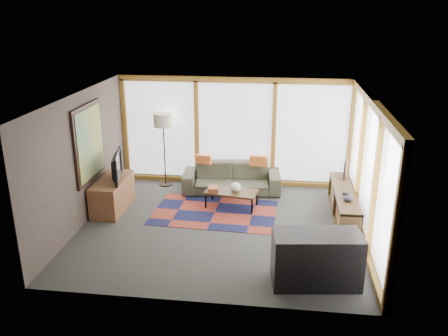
# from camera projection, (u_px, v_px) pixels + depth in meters

# --- Properties ---
(ground) EXTENTS (5.50, 5.50, 0.00)m
(ground) POSITION_uv_depth(u_px,v_px,m) (221.00, 227.00, 9.37)
(ground) COLOR #30302E
(ground) RESTS_ON ground
(room_envelope) EXTENTS (5.52, 5.02, 2.62)m
(room_envelope) POSITION_uv_depth(u_px,v_px,m) (250.00, 145.00, 9.33)
(room_envelope) COLOR #3D332E
(room_envelope) RESTS_ON ground
(rug) EXTENTS (2.64, 1.76, 0.01)m
(rug) POSITION_uv_depth(u_px,v_px,m) (215.00, 212.00, 10.01)
(rug) COLOR maroon
(rug) RESTS_ON ground
(sofa) EXTENTS (2.32, 1.07, 0.66)m
(sofa) POSITION_uv_depth(u_px,v_px,m) (232.00, 178.00, 11.06)
(sofa) COLOR #3A3E2E
(sofa) RESTS_ON ground
(pillow_left) EXTENTS (0.39, 0.17, 0.20)m
(pillow_left) POSITION_uv_depth(u_px,v_px,m) (203.00, 159.00, 10.99)
(pillow_left) COLOR orange
(pillow_left) RESTS_ON sofa
(pillow_right) EXTENTS (0.42, 0.16, 0.23)m
(pillow_right) POSITION_uv_depth(u_px,v_px,m) (259.00, 161.00, 10.85)
(pillow_right) COLOR orange
(pillow_right) RESTS_ON sofa
(floor_lamp) EXTENTS (0.45, 0.45, 1.78)m
(floor_lamp) POSITION_uv_depth(u_px,v_px,m) (164.00, 150.00, 11.24)
(floor_lamp) COLOR black
(floor_lamp) RESTS_ON ground
(coffee_table) EXTENTS (1.17, 0.72, 0.37)m
(coffee_table) POSITION_uv_depth(u_px,v_px,m) (231.00, 199.00, 10.25)
(coffee_table) COLOR #372515
(coffee_table) RESTS_ON ground
(book_stack) EXTENTS (0.25, 0.30, 0.09)m
(book_stack) POSITION_uv_depth(u_px,v_px,m) (213.00, 189.00, 10.18)
(book_stack) COLOR brown
(book_stack) RESTS_ON coffee_table
(vase) EXTENTS (0.23, 0.23, 0.19)m
(vase) POSITION_uv_depth(u_px,v_px,m) (236.00, 187.00, 10.14)
(vase) COLOR silver
(vase) RESTS_ON coffee_table
(bookshelf) EXTENTS (0.42, 2.31, 0.58)m
(bookshelf) POSITION_uv_depth(u_px,v_px,m) (344.00, 204.00, 9.71)
(bookshelf) COLOR #372515
(bookshelf) RESTS_ON ground
(bowl_a) EXTENTS (0.23, 0.23, 0.10)m
(bowl_a) POSITION_uv_depth(u_px,v_px,m) (348.00, 199.00, 9.13)
(bowl_a) COLOR black
(bowl_a) RESTS_ON bookshelf
(bowl_b) EXTENTS (0.18, 0.18, 0.07)m
(bowl_b) POSITION_uv_depth(u_px,v_px,m) (346.00, 193.00, 9.42)
(bowl_b) COLOR black
(bowl_b) RESTS_ON bookshelf
(shelf_picture) EXTENTS (0.11, 0.31, 0.41)m
(shelf_picture) POSITION_uv_depth(u_px,v_px,m) (345.00, 169.00, 10.27)
(shelf_picture) COLOR black
(shelf_picture) RESTS_ON bookshelf
(tv_console) EXTENTS (0.56, 1.34, 0.67)m
(tv_console) POSITION_uv_depth(u_px,v_px,m) (113.00, 194.00, 10.10)
(tv_console) COLOR brown
(tv_console) RESTS_ON ground
(television) EXTENTS (0.36, 1.02, 0.58)m
(television) POSITION_uv_depth(u_px,v_px,m) (113.00, 166.00, 9.89)
(television) COLOR black
(television) RESTS_ON tv_console
(bar_counter) EXTENTS (1.43, 0.80, 0.86)m
(bar_counter) POSITION_uv_depth(u_px,v_px,m) (316.00, 259.00, 7.37)
(bar_counter) COLOR black
(bar_counter) RESTS_ON ground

